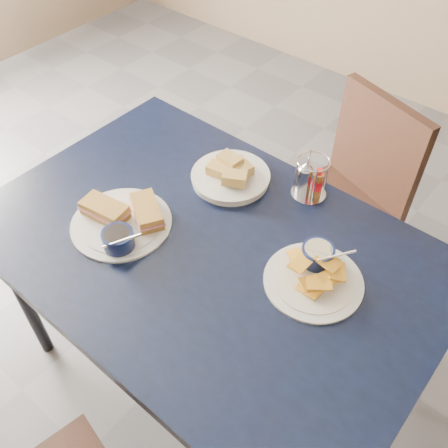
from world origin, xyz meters
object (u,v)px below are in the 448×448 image
Objects in this scene: dining_table at (208,257)px; plantain_plate at (315,271)px; sandwich_plate at (123,220)px; condiment_caddy at (309,180)px; bread_basket at (231,175)px; chair_far at (346,184)px.

dining_table is 0.32m from plantain_plate.
plantain_plate is at bearing 20.81° from sandwich_plate.
sandwich_plate is (-0.24, -0.10, 0.08)m from dining_table.
condiment_caddy is at bearing 126.43° from plantain_plate.
dining_table is 5.01× the size of plantain_plate.
condiment_caddy reaches higher than dining_table.
plantain_plate is 1.07× the size of bread_basket.
chair_far is at bearing 84.71° from dining_table.
plantain_plate is at bearing 18.49° from dining_table.
chair_far is 6.34× the size of condiment_caddy.
bread_basket is 0.25m from condiment_caddy.
chair_far is at bearing 109.18° from plantain_plate.
bread_basket is 1.84× the size of condiment_caddy.
chair_far is at bearing 70.40° from sandwich_plate.
bread_basket is (-0.12, 0.26, 0.08)m from dining_table.
sandwich_plate is 0.58m from condiment_caddy.
condiment_caddy reaches higher than plantain_plate.
plantain_plate reaches higher than chair_far.
sandwich_plate is at bearing -107.79° from bread_basket.
plantain_plate is at bearing -53.57° from condiment_caddy.
sandwich_plate is at bearing -159.19° from plantain_plate.
plantain_plate is (0.53, 0.20, -0.00)m from sandwich_plate.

